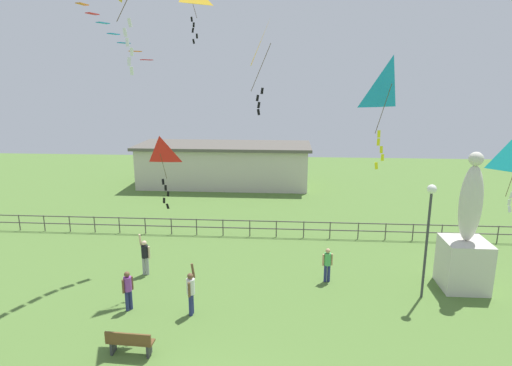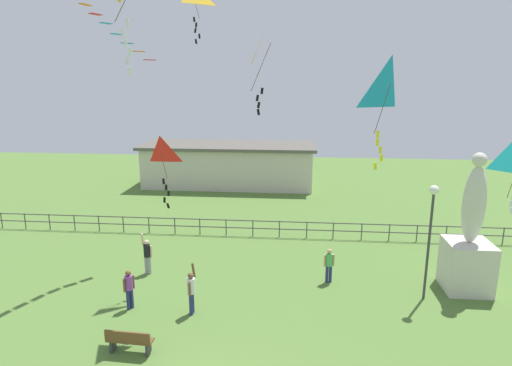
{
  "view_description": "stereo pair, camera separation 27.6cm",
  "coord_description": "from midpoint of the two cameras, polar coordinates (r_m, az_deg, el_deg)",
  "views": [
    {
      "loc": [
        1.91,
        -8.66,
        8.53
      ],
      "look_at": [
        0.89,
        5.36,
        5.16
      ],
      "focal_mm": 30.12,
      "sensor_mm": 36.0,
      "label": 1
    },
    {
      "loc": [
        2.18,
        -8.64,
        8.53
      ],
      "look_at": [
        0.89,
        5.36,
        5.16
      ],
      "focal_mm": 30.12,
      "sensor_mm": 36.0,
      "label": 2
    }
  ],
  "objects": [
    {
      "name": "person_0",
      "position": [
        16.53,
        -8.11,
        -13.86
      ],
      "size": [
        0.31,
        0.5,
        1.95
      ],
      "color": "navy",
      "rests_on": "ground_plane"
    },
    {
      "name": "person_1",
      "position": [
        19.03,
        10.1,
        -10.45
      ],
      "size": [
        0.46,
        0.28,
        1.53
      ],
      "color": "navy",
      "rests_on": "ground_plane"
    },
    {
      "name": "park_bench",
      "position": [
        15.06,
        -15.95,
        -19.48
      ],
      "size": [
        1.52,
        0.49,
        0.85
      ],
      "color": "brown",
      "rests_on": "ground_plane"
    },
    {
      "name": "kite_6",
      "position": [
        14.49,
        -11.99,
        3.52
      ],
      "size": [
        0.84,
        0.98,
        2.5
      ],
      "color": "red"
    },
    {
      "name": "waterfront_railing",
      "position": [
        24.1,
        -0.52,
        -5.67
      ],
      "size": [
        36.05,
        0.06,
        0.95
      ],
      "color": "#4C4742",
      "rests_on": "ground_plane"
    },
    {
      "name": "pavilion_building",
      "position": [
        35.71,
        -3.37,
        2.48
      ],
      "size": [
        14.17,
        5.47,
        3.44
      ],
      "color": "beige",
      "rests_on": "ground_plane"
    },
    {
      "name": "person_2",
      "position": [
        20.08,
        -13.87,
        -9.12
      ],
      "size": [
        0.49,
        0.3,
        1.9
      ],
      "color": "#99999E",
      "rests_on": "ground_plane"
    },
    {
      "name": "statue_monument",
      "position": [
        19.87,
        26.75,
        -7.89
      ],
      "size": [
        1.77,
        1.77,
        5.8
      ],
      "color": "beige",
      "rests_on": "ground_plane"
    },
    {
      "name": "lamppost",
      "position": [
        17.86,
        22.67,
        -4.36
      ],
      "size": [
        0.36,
        0.36,
        4.68
      ],
      "color": "#38383D",
      "rests_on": "ground_plane"
    },
    {
      "name": "kite_7",
      "position": [
        13.93,
        2.51,
        17.83
      ],
      "size": [
        1.0,
        1.11,
        2.95
      ],
      "color": "yellow"
    },
    {
      "name": "person_3",
      "position": [
        17.38,
        -16.06,
        -13.12
      ],
      "size": [
        0.32,
        0.4,
        1.57
      ],
      "color": "navy",
      "rests_on": "ground_plane"
    },
    {
      "name": "kite_0",
      "position": [
        11.93,
        18.02,
        12.01
      ],
      "size": [
        1.08,
        0.94,
        3.0
      ],
      "color": "#198CD1"
    }
  ]
}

